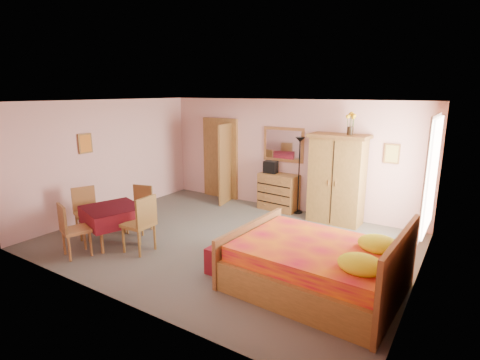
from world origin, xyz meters
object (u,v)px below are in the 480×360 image
Objects in this scene: bed at (315,253)px; chair_west at (87,213)px; stereo at (271,167)px; dining_table at (113,225)px; sunflower_vase at (351,123)px; chair_south at (76,229)px; wardrobe at (337,179)px; wall_mirror at (284,144)px; chair_north at (139,210)px; bench at (239,251)px; chest_of_drawers at (278,192)px; chair_east at (138,224)px; floor_lamp at (299,176)px.

chair_west is (-4.47, -0.52, -0.06)m from bed.
stereo is 0.32× the size of dining_table.
sunflower_vase reaches higher than chair_south.
dining_table is (-3.11, -3.35, -0.61)m from wardrobe.
dining_table is at bearing -112.65° from stereo.
dining_table is at bearing 118.34° from chair_west.
wall_mirror is 1.08× the size of chair_west.
stereo reaches higher than dining_table.
dining_table is 0.66m from chair_north.
chair_south reaches higher than chair_north.
wall_mirror is at bearing 103.77° from bench.
wardrobe is at bearing 70.88° from chair_south.
chair_west is at bearing -118.96° from chest_of_drawers.
chair_south is 1.02× the size of chair_north.
chair_east reaches higher than dining_table.
wardrobe reaches higher than bench.
bed reaches higher than bench.
wardrobe is (1.43, -0.12, 0.52)m from chest_of_drawers.
floor_lamp is at bearing -21.00° from wall_mirror.
chair_west is (-3.12, -0.60, 0.27)m from bench.
stereo is 0.73m from floor_lamp.
chest_of_drawers is 0.89× the size of wall_mirror.
stereo is 0.25× the size of bench.
chair_west is at bearing -174.96° from dining_table.
wardrobe reaches higher than chair_north.
wardrobe is 2.02× the size of chair_south.
sunflower_vase is at bearing -12.46° from wall_mirror.
chair_south is at bearing -107.94° from chest_of_drawers.
wall_mirror is 3.96m from chair_east.
chair_north is at bearing 160.20° from chair_west.
wardrobe is at bearing -14.29° from wall_mirror.
sunflower_vase is at bearing -40.06° from chair_east.
wardrobe is 2.98m from bench.
chair_west reaches higher than chest_of_drawers.
floor_lamp is at bearing 172.19° from wardrobe.
bench is (0.77, -3.14, -1.34)m from wall_mirror.
chair_north is at bearing -137.73° from wardrobe.
floor_lamp reaches higher than bench.
wall_mirror is 3.50m from bench.
bench is 1.86m from chair_east.
floor_lamp is (0.49, -0.18, -0.66)m from wall_mirror.
floor_lamp is 0.76× the size of bed.
wardrobe reaches higher than chest_of_drawers.
bed is 1.39m from bench.
floor_lamp is at bearing 172.75° from sunflower_vase.
stereo is 0.32× the size of chair_west.
floor_lamp is 3.46m from bed.
chair_south is (-3.18, -4.06, -0.48)m from wardrobe.
chair_south is at bearing -118.00° from floor_lamp.
sunflower_vase reaches higher than wall_mirror.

